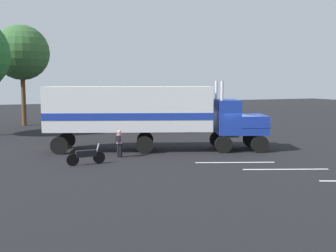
{
  "coord_description": "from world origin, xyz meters",
  "views": [
    {
      "loc": [
        -13.49,
        -22.29,
        4.5
      ],
      "look_at": [
        -4.01,
        1.51,
        1.6
      ],
      "focal_mm": 42.58,
      "sensor_mm": 36.0,
      "label": 1
    }
  ],
  "objects": [
    {
      "name": "lane_stripe_mid",
      "position": [
        -0.49,
        -5.95,
        0.01
      ],
      "size": [
        4.18,
        1.68,
        0.01
      ],
      "primitive_type": "cube",
      "rotation": [
        0.0,
        0.0,
        -0.35
      ],
      "color": "silver",
      "rests_on": "ground_plane"
    },
    {
      "name": "tree_left",
      "position": [
        -12.18,
        20.45,
        7.29
      ],
      "size": [
        5.45,
        5.45,
        10.05
      ],
      "color": "brown",
      "rests_on": "ground_plane"
    },
    {
      "name": "lane_stripe_near",
      "position": [
        -2.0,
        -3.5,
        0.01
      ],
      "size": [
        4.19,
        1.65,
        0.01
      ],
      "primitive_type": "cube",
      "rotation": [
        0.0,
        0.0,
        -0.35
      ],
      "color": "silver",
      "rests_on": "ground_plane"
    },
    {
      "name": "person_bystander",
      "position": [
        -7.57,
        0.36,
        0.89
      ],
      "size": [
        0.44,
        0.47,
        1.63
      ],
      "color": "black",
      "rests_on": "ground_plane"
    },
    {
      "name": "ground_plane",
      "position": [
        0.0,
        0.0,
        0.0
      ],
      "size": [
        120.0,
        120.0,
        0.0
      ],
      "primitive_type": "plane",
      "color": "black"
    },
    {
      "name": "semi_truck",
      "position": [
        -5.32,
        1.98,
        2.52
      ],
      "size": [
        14.17,
        7.1,
        4.5
      ],
      "color": "#193399",
      "rests_on": "ground_plane"
    },
    {
      "name": "motorcycle",
      "position": [
        -9.77,
        -1.0,
        0.48
      ],
      "size": [
        2.11,
        0.33,
        1.12
      ],
      "color": "black",
      "rests_on": "ground_plane"
    },
    {
      "name": "parked_bus",
      "position": [
        -2.33,
        11.97,
        2.07
      ],
      "size": [
        11.12,
        6.63,
        3.4
      ],
      "color": "#BFB29E",
      "rests_on": "ground_plane"
    }
  ]
}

